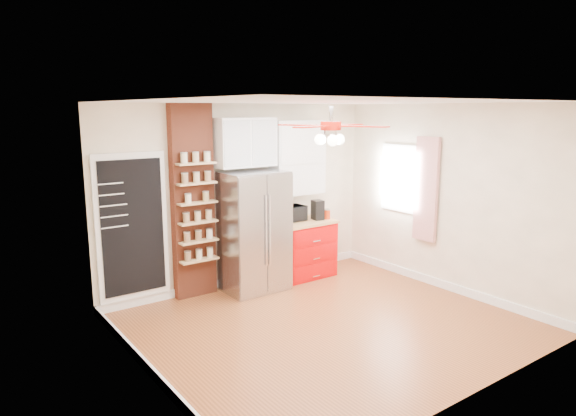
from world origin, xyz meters
TOP-DOWN VIEW (x-y plane):
  - floor at (0.00, 0.00)m, footprint 4.50×4.50m
  - ceiling at (0.00, 0.00)m, footprint 4.50×4.50m
  - wall_back at (0.00, 2.00)m, footprint 4.50×0.02m
  - wall_front at (0.00, -2.00)m, footprint 4.50×0.02m
  - wall_left at (-2.25, 0.00)m, footprint 0.02×4.00m
  - wall_right at (2.25, 0.00)m, footprint 0.02×4.00m
  - chalkboard at (-1.70, 1.96)m, footprint 0.95×0.05m
  - brick_pillar at (-0.85, 1.92)m, footprint 0.60×0.16m
  - fridge at (-0.05, 1.63)m, footprint 0.90×0.70m
  - upper_glass_cabinet at (-0.05, 1.82)m, footprint 0.90×0.35m
  - red_cabinet at (0.92, 1.68)m, footprint 0.94×0.64m
  - upper_shelf_unit at (0.92, 1.85)m, footprint 0.90×0.30m
  - window at (2.23, 0.90)m, footprint 0.04×0.75m
  - curtain at (2.18, 0.35)m, footprint 0.06×0.40m
  - ceiling_fan at (0.00, 0.00)m, footprint 1.40×1.40m
  - toaster_oven at (0.75, 1.78)m, footprint 0.43×0.29m
  - coffee_maker at (1.15, 1.62)m, footprint 0.19×0.22m
  - canister_left at (1.29, 1.56)m, footprint 0.10×0.10m
  - canister_right at (1.29, 1.65)m, footprint 0.12×0.12m
  - pantry_jar_oats at (-0.99, 1.76)m, footprint 0.10×0.10m
  - pantry_jar_beans at (-0.73, 1.75)m, footprint 0.10×0.10m

SIDE VIEW (x-z plane):
  - floor at x=0.00m, z-range 0.00..0.00m
  - red_cabinet at x=0.92m, z-range 0.00..0.90m
  - fridge at x=-0.05m, z-range 0.00..1.75m
  - canister_right at x=1.29m, z-range 0.90..1.04m
  - canister_left at x=1.29m, z-range 0.90..1.05m
  - toaster_oven at x=0.75m, z-range 0.90..1.14m
  - coffee_maker at x=1.15m, z-range 0.90..1.21m
  - chalkboard at x=-1.70m, z-range 0.12..2.08m
  - wall_back at x=0.00m, z-range 0.00..2.70m
  - wall_front at x=0.00m, z-range 0.00..2.70m
  - wall_left at x=-2.25m, z-range 0.00..2.70m
  - wall_right at x=2.25m, z-range 0.00..2.70m
  - brick_pillar at x=-0.85m, z-range 0.00..2.70m
  - pantry_jar_oats at x=-0.99m, z-range 1.37..1.49m
  - pantry_jar_beans at x=-0.73m, z-range 1.37..1.50m
  - curtain at x=2.18m, z-range 0.67..2.23m
  - window at x=2.23m, z-range 1.02..2.08m
  - upper_shelf_unit at x=0.92m, z-range 1.30..2.45m
  - upper_glass_cabinet at x=-0.05m, z-range 1.80..2.50m
  - ceiling_fan at x=0.00m, z-range 2.20..2.65m
  - ceiling at x=0.00m, z-range 2.70..2.70m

